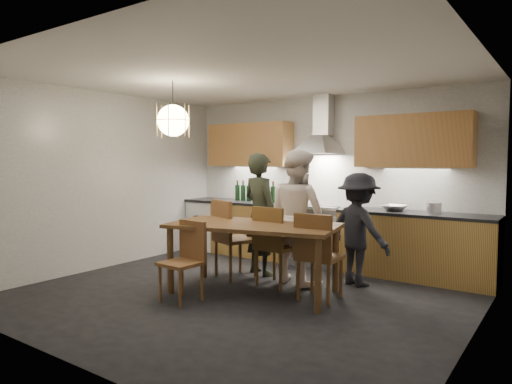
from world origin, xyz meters
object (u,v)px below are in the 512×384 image
Objects in this scene: person_mid at (297,216)px; person_right at (359,229)px; wine_bottles at (255,191)px; mixing_bowl at (394,208)px; chair_front at (186,255)px; chair_back_left at (229,233)px; person_left at (260,214)px; stock_pot at (434,208)px; dining_table at (253,232)px.

person_mid is 0.80m from person_right.
person_mid is 1.87m from wine_bottles.
chair_front is at bearing -122.37° from mixing_bowl.
chair_front is 2.65× the size of mixing_bowl.
chair_back_left is 3.12× the size of mixing_bowl.
person_left is 4.97× the size of mixing_bowl.
chair_back_left is at bearing 44.31° from person_right.
person_mid is at bearing -168.38° from person_left.
mixing_bowl is 1.81× the size of stock_pot.
wine_bottles is at bearing 178.40° from mixing_bowl.
chair_front is 4.80× the size of stock_pot.
chair_front is at bearing 84.67° from person_mid.
person_left is at bearing -153.46° from stock_pot.
dining_table is 11.45× the size of stock_pot.
person_left reaches higher than mixing_bowl.
chair_front is 3.29m from stock_pot.
person_mid is at bearing 68.71° from chair_front.
dining_table is 2.13m from mixing_bowl.
person_left is 1.85m from mixing_bowl.
person_right is (1.57, 0.68, 0.11)m from chair_back_left.
mixing_bowl is (0.92, 1.07, 0.07)m from person_mid.
wine_bottles is at bearing -34.12° from person_left.
wine_bottles is (-1.48, 1.13, 0.21)m from person_mid.
person_mid is at bearing -135.80° from chair_back_left.
stock_pot is (2.07, 1.03, 0.12)m from person_left.
person_mid is 1.41m from mixing_bowl.
person_mid is (0.85, 0.36, 0.26)m from chair_back_left.
mixing_bowl is (0.21, 0.75, 0.22)m from person_right.
dining_table is at bearing 171.54° from chair_back_left.
stock_pot is (2.29, 1.46, 0.36)m from chair_back_left.
person_right is 0.81m from mixing_bowl.
stock_pot is at bearing 3.62° from mixing_bowl.
mixing_bowl is at bearing -1.60° from wine_bottles.
person_left reaches higher than wine_bottles.
person_mid reaches higher than chair_back_left.
chair_back_left is 1.71m from person_right.
dining_table is 0.84m from chair_front.
chair_front is at bearing -129.72° from stock_pot.
chair_back_left is 0.61× the size of person_mid.
chair_front reaches higher than dining_table.
dining_table is at bearing -121.45° from mixing_bowl.
chair_back_left is 1.69m from wine_bottles.
person_left is (0.22, 0.43, 0.24)m from chair_back_left.
chair_back_left is at bearing -147.41° from stock_pot.
person_right is (1.36, 1.72, 0.20)m from chair_front.
dining_table is 6.31× the size of mixing_bowl.
chair_front is at bearing 106.96° from person_left.
chair_back_left is at bearing -67.09° from wine_bottles.
person_right reaches higher than wine_bottles.
dining_table is 1.50× the size of person_right.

